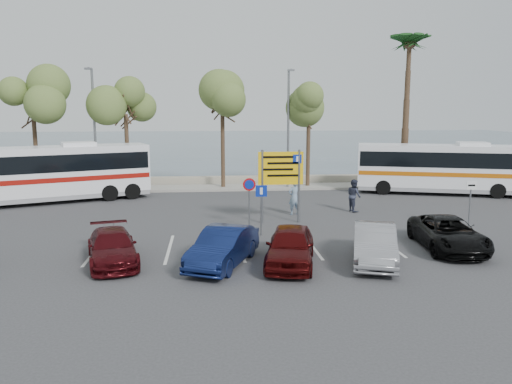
{
  "coord_description": "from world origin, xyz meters",
  "views": [
    {
      "loc": [
        -2.44,
        -20.59,
        5.56
      ],
      "look_at": [
        -0.22,
        3.0,
        1.58
      ],
      "focal_mm": 35.0,
      "sensor_mm": 36.0,
      "label": 1
    }
  ],
  "objects": [
    {
      "name": "seawall",
      "position": [
        0.0,
        16.0,
        0.3
      ],
      "size": [
        48.0,
        0.8,
        0.6
      ],
      "primitive_type": "cube",
      "color": "#A09680",
      "rests_on": "ground"
    },
    {
      "name": "pedestrian_far",
      "position": [
        5.38,
        5.53,
        0.89
      ],
      "size": [
        0.83,
        0.98,
        1.77
      ],
      "primitive_type": "imported",
      "rotation": [
        0.0,
        0.0,
        1.77
      ],
      "color": "#303448",
      "rests_on": "ground"
    },
    {
      "name": "kerb_strip",
      "position": [
        0.0,
        14.0,
        0.07
      ],
      "size": [
        44.0,
        2.4,
        0.15
      ],
      "primitive_type": "cube",
      "color": "#9C978E",
      "rests_on": "ground"
    },
    {
      "name": "car_maroon",
      "position": [
        -6.0,
        -2.68,
        0.59
      ],
      "size": [
        2.61,
        4.38,
        1.19
      ],
      "primitive_type": "imported",
      "rotation": [
        0.0,
        0.0,
        0.24
      ],
      "color": "#470B10",
      "rests_on": "ground"
    },
    {
      "name": "sea",
      "position": [
        0.0,
        60.0,
        0.01
      ],
      "size": [
        140.0,
        140.0,
        0.0
      ],
      "primitive_type": "plane",
      "color": "#3A525E",
      "rests_on": "ground"
    },
    {
      "name": "sign_taxi",
      "position": [
        9.8,
        1.49,
        1.42
      ],
      "size": [
        0.5,
        0.07,
        2.2
      ],
      "color": "slate",
      "rests_on": "ground"
    },
    {
      "name": "car_silver_b",
      "position": [
        3.5,
        -3.5,
        0.69
      ],
      "size": [
        2.61,
        4.46,
        1.39
      ],
      "primitive_type": "imported",
      "rotation": [
        0.0,
        0.0,
        -0.29
      ],
      "color": "#99999F",
      "rests_on": "ground"
    },
    {
      "name": "tree_far_left",
      "position": [
        -14.0,
        14.0,
        6.33
      ],
      "size": [
        3.2,
        3.2,
        7.6
      ],
      "color": "#382619",
      "rests_on": "kerb_strip"
    },
    {
      "name": "car_blue",
      "position": [
        -2.0,
        -3.32,
        0.68
      ],
      "size": [
        2.93,
        4.35,
        1.36
      ],
      "primitive_type": "imported",
      "rotation": [
        0.0,
        0.0,
        -0.4
      ],
      "color": "#101C4D",
      "rests_on": "ground"
    },
    {
      "name": "ground",
      "position": [
        0.0,
        0.0,
        0.0
      ],
      "size": [
        120.0,
        120.0,
        0.0
      ],
      "primitive_type": "plane",
      "color": "#363639",
      "rests_on": "ground"
    },
    {
      "name": "tree_left",
      "position": [
        -8.0,
        14.0,
        6.0
      ],
      "size": [
        3.2,
        3.2,
        7.2
      ],
      "color": "#382619",
      "rests_on": "kerb_strip"
    },
    {
      "name": "coach_bus_right",
      "position": [
        12.84,
        10.5,
        1.59
      ],
      "size": [
        11.23,
        5.5,
        3.44
      ],
      "color": "white",
      "rests_on": "ground"
    },
    {
      "name": "sign_parking",
      "position": [
        -0.2,
        0.79,
        1.47
      ],
      "size": [
        0.5,
        0.07,
        2.25
      ],
      "color": "slate",
      "rests_on": "ground"
    },
    {
      "name": "car_red",
      "position": [
        0.4,
        -3.5,
        0.7
      ],
      "size": [
        2.51,
        4.38,
        1.4
      ],
      "primitive_type": "imported",
      "rotation": [
        0.0,
        0.0,
        -0.22
      ],
      "color": "#45090A",
      "rests_on": "ground"
    },
    {
      "name": "direction_sign",
      "position": [
        1.0,
        3.2,
        2.43
      ],
      "size": [
        2.2,
        0.12,
        3.6
      ],
      "color": "slate",
      "rests_on": "ground"
    },
    {
      "name": "lane_markings",
      "position": [
        -1.14,
        -1.0,
        0.0
      ],
      "size": [
        12.02,
        4.2,
        0.01
      ],
      "primitive_type": null,
      "color": "silver",
      "rests_on": "ground"
    },
    {
      "name": "tree_mid",
      "position": [
        -1.5,
        14.0,
        6.65
      ],
      "size": [
        3.2,
        3.2,
        8.0
      ],
      "color": "#382619",
      "rests_on": "kerb_strip"
    },
    {
      "name": "suv_black",
      "position": [
        7.0,
        -2.08,
        0.64
      ],
      "size": [
        2.54,
        4.78,
        1.28
      ],
      "primitive_type": "imported",
      "rotation": [
        0.0,
        0.0,
        -0.09
      ],
      "color": "black",
      "rests_on": "ground"
    },
    {
      "name": "street_lamp_left",
      "position": [
        -10.0,
        13.52,
        4.6
      ],
      "size": [
        0.45,
        1.15,
        8.01
      ],
      "color": "slate",
      "rests_on": "kerb_strip"
    },
    {
      "name": "sign_no_stop",
      "position": [
        -0.6,
        2.38,
        1.58
      ],
      "size": [
        0.6,
        0.08,
        2.35
      ],
      "color": "slate",
      "rests_on": "ground"
    },
    {
      "name": "pedestrian_near",
      "position": [
        2.0,
        5.0,
        0.94
      ],
      "size": [
        0.77,
        0.6,
        1.87
      ],
      "primitive_type": "imported",
      "rotation": [
        0.0,
        0.0,
        3.38
      ],
      "color": "#7B97B4",
      "rests_on": "ground"
    },
    {
      "name": "tree_right",
      "position": [
        4.5,
        14.0,
        6.17
      ],
      "size": [
        3.2,
        3.2,
        7.4
      ],
      "color": "#382619",
      "rests_on": "kerb_strip"
    },
    {
      "name": "coach_bus_left",
      "position": [
        -11.89,
        9.8,
        1.65
      ],
      "size": [
        11.52,
        6.53,
        3.56
      ],
      "color": "white",
      "rests_on": "ground"
    },
    {
      "name": "palm_tree",
      "position": [
        11.5,
        14.0,
        9.87
      ],
      "size": [
        4.8,
        4.8,
        11.2
      ],
      "color": "#382619",
      "rests_on": "kerb_strip"
    },
    {
      "name": "street_lamp_right",
      "position": [
        3.0,
        13.52,
        4.6
      ],
      "size": [
        0.45,
        1.15,
        8.01
      ],
      "color": "slate",
      "rests_on": "kerb_strip"
    }
  ]
}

